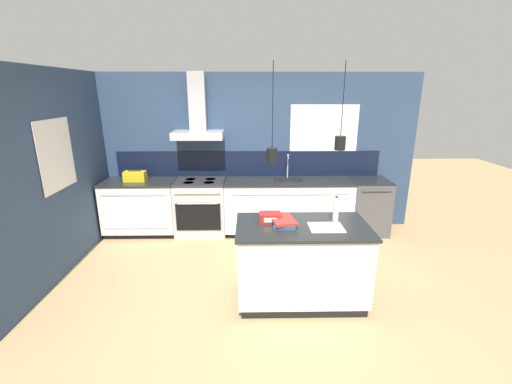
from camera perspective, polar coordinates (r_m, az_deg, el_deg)
ground_plane at (r=4.37m, az=-1.19°, el=-15.55°), size 16.00×16.00×0.00m
wall_back at (r=5.78m, az=-1.68°, el=6.98°), size 5.60×2.35×2.60m
wall_left at (r=5.13m, az=-29.57°, el=2.98°), size 0.08×3.80×2.60m
counter_run_left at (r=5.98m, az=-18.58°, el=-2.41°), size 1.17×0.64×0.91m
counter_run_sink at (r=5.74m, az=5.31°, el=-2.38°), size 2.09×0.64×1.31m
oven_range at (r=5.76m, az=-9.17°, el=-2.53°), size 0.82×0.66×0.91m
dishwasher at (r=6.03m, az=18.13°, el=-2.26°), size 0.61×0.65×0.91m
kitchen_island at (r=3.97m, az=7.54°, el=-11.54°), size 1.45×0.83×0.91m
bottle_on_island at (r=3.94m, az=13.17°, el=-3.06°), size 0.07×0.07×0.29m
book_stack at (r=3.77m, az=4.58°, el=-4.92°), size 0.30×0.37×0.07m
red_supply_box at (r=3.83m, az=2.34°, el=-4.27°), size 0.24×0.17×0.10m
paper_pile at (r=3.76m, az=11.62°, el=-5.79°), size 0.37×0.30×0.01m
yellow_toolbox at (r=5.85m, az=-19.51°, el=2.50°), size 0.34×0.18×0.19m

